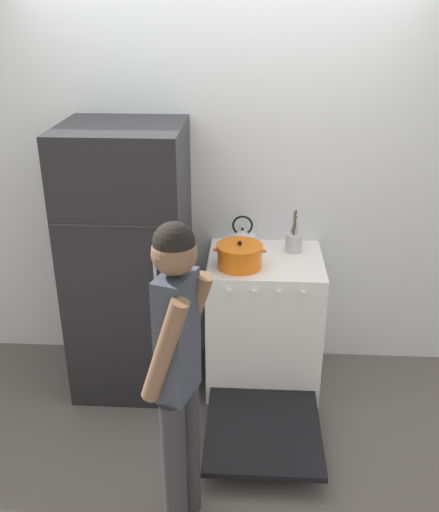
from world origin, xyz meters
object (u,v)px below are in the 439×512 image
object	(u,v)px
tea_kettle	(243,240)
dutch_oven_pot	(240,256)
refrigerator	(130,262)
stove_range	(264,324)
person	(178,368)
utensil_jar	(294,242)

from	to	relation	value
tea_kettle	dutch_oven_pot	bearing A→B (deg)	-92.89
refrigerator	stove_range	distance (m)	0.96
stove_range	person	size ratio (longest dim) A/B	0.84
dutch_oven_pot	tea_kettle	world-z (taller)	tea_kettle
refrigerator	tea_kettle	bearing A→B (deg)	12.37
utensil_jar	person	bearing A→B (deg)	-113.60
tea_kettle	person	bearing A→B (deg)	-100.80
tea_kettle	utensil_jar	xyz separation A→B (m)	(0.33, 0.01, -0.01)
utensil_jar	person	world-z (taller)	person
refrigerator	stove_range	world-z (taller)	refrigerator
refrigerator	utensil_jar	xyz separation A→B (m)	(1.04, 0.16, 0.10)
stove_range	person	bearing A→B (deg)	-109.08
tea_kettle	person	size ratio (longest dim) A/B	0.15
refrigerator	dutch_oven_pot	xyz separation A→B (m)	(0.70, -0.09, 0.11)
tea_kettle	stove_range	bearing A→B (deg)	-47.46
dutch_oven_pot	tea_kettle	xyz separation A→B (m)	(0.01, 0.25, 0.00)
dutch_oven_pot	tea_kettle	size ratio (longest dim) A/B	1.34
dutch_oven_pot	person	xyz separation A→B (m)	(-0.24, -1.08, -0.06)
stove_range	tea_kettle	xyz separation A→B (m)	(-0.15, 0.16, 0.53)
tea_kettle	person	distance (m)	1.36
stove_range	utensil_jar	world-z (taller)	utensil_jar
stove_range	utensil_jar	xyz separation A→B (m)	(0.18, 0.17, 0.52)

